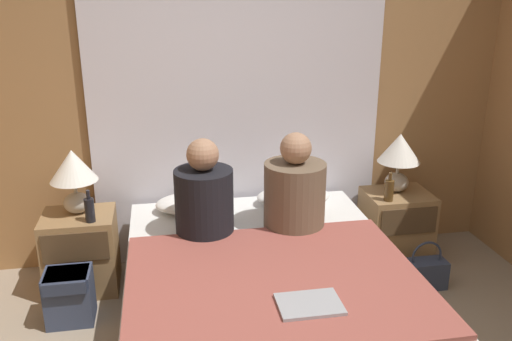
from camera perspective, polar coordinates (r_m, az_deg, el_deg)
name	(u,v)px	position (r m, az deg, el deg)	size (l,w,h in m)	color
wall_back	(237,99)	(4.10, -2.02, 7.53)	(4.22, 0.06, 2.50)	#A37547
curtain_panel	(238,115)	(4.06, -1.87, 5.87)	(2.38, 0.02, 2.29)	silver
bed	(264,294)	(3.43, 0.90, -12.86)	(1.68, 2.00, 0.51)	#99754C
nightstand_left	(81,252)	(4.04, -17.91, -8.14)	(0.49, 0.42, 0.56)	#937047
nightstand_right	(396,227)	(4.36, 14.48, -5.76)	(0.49, 0.42, 0.56)	#937047
lamp_left	(73,172)	(3.87, -18.67, -0.15)	(0.32, 0.32, 0.45)	#B2A899
lamp_right	(399,154)	(4.20, 14.83, 1.70)	(0.32, 0.32, 0.45)	#B2A899
pillow_left	(194,203)	(3.94, -6.54, -3.42)	(0.55, 0.35, 0.12)	white
pillow_right	(293,196)	(4.05, 3.96, -2.73)	(0.55, 0.35, 0.12)	white
blanket_on_bed	(275,281)	(3.03, 2.06, -11.55)	(1.62, 1.32, 0.03)	#994C42
person_left_in_bed	(204,197)	(3.50, -5.49, -2.78)	(0.38, 0.38, 0.65)	black
person_right_in_bed	(295,191)	(3.59, 4.10, -2.17)	(0.41, 0.41, 0.66)	brown
beer_bottle_on_left_stand	(90,209)	(3.76, -17.11, -3.94)	(0.07, 0.07, 0.22)	black
beer_bottle_on_right_stand	(389,190)	(4.06, 13.84, -2.00)	(0.07, 0.07, 0.22)	#513819
laptop_on_bed	(309,304)	(2.81, 5.64, -13.83)	(0.32, 0.24, 0.02)	#9EA0A5
backpack_on_floor	(69,293)	(3.73, -19.08, -12.13)	(0.29, 0.27, 0.35)	#333D56
handbag_on_floor	(425,273)	(4.11, 17.35, -10.22)	(0.30, 0.15, 0.36)	#333D56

